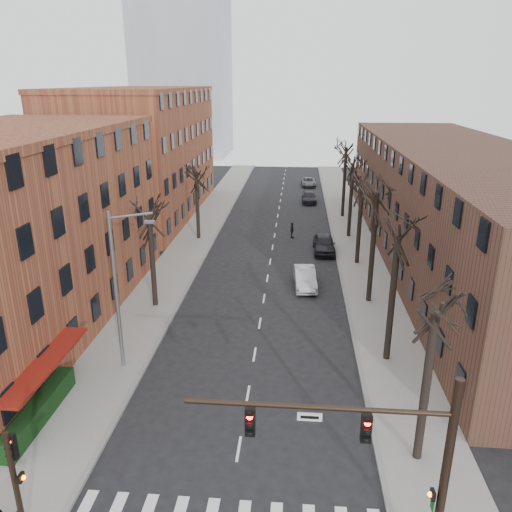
# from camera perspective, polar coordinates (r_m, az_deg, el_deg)

# --- Properties ---
(sidewalk_left) EXTENTS (4.00, 90.00, 0.15)m
(sidewalk_left) POSITION_cam_1_polar(r_m,az_deg,el_deg) (51.92, -6.78, 2.34)
(sidewalk_left) COLOR gray
(sidewalk_left) RESTS_ON ground
(sidewalk_right) EXTENTS (4.00, 90.00, 0.15)m
(sidewalk_right) POSITION_cam_1_polar(r_m,az_deg,el_deg) (51.23, 11.06, 1.87)
(sidewalk_right) COLOR gray
(sidewalk_right) RESTS_ON ground
(building_left_near) EXTENTS (12.00, 26.00, 12.00)m
(building_left_near) POSITION_cam_1_polar(r_m,az_deg,el_deg) (35.15, -26.69, 2.14)
(building_left_near) COLOR brown
(building_left_near) RESTS_ON ground
(building_left_far) EXTENTS (12.00, 28.00, 14.00)m
(building_left_far) POSITION_cam_1_polar(r_m,az_deg,el_deg) (60.98, -12.89, 11.21)
(building_left_far) COLOR brown
(building_left_far) RESTS_ON ground
(building_right) EXTENTS (12.00, 50.00, 10.00)m
(building_right) POSITION_cam_1_polar(r_m,az_deg,el_deg) (46.85, 21.87, 5.44)
(building_right) COLOR #4B2D23
(building_right) RESTS_ON ground
(office_tower) EXTENTS (18.00, 18.00, 60.00)m
(office_tower) POSITION_cam_1_polar(r_m,az_deg,el_deg) (112.26, -8.63, 26.79)
(office_tower) COLOR #B2B7BF
(office_tower) RESTS_ON ground
(awning_left) EXTENTS (1.20, 7.00, 0.15)m
(awning_left) POSITION_cam_1_polar(r_m,az_deg,el_deg) (27.40, -22.20, -15.91)
(awning_left) COLOR maroon
(awning_left) RESTS_ON ground
(hedge) EXTENTS (0.80, 6.00, 1.00)m
(hedge) POSITION_cam_1_polar(r_m,az_deg,el_deg) (26.37, -23.56, -15.90)
(hedge) COLOR black
(hedge) RESTS_ON sidewalk_left
(tree_right_a) EXTENTS (5.20, 5.20, 10.00)m
(tree_right_a) POSITION_cam_1_polar(r_m,az_deg,el_deg) (23.86, 17.85, -21.25)
(tree_right_a) COLOR black
(tree_right_a) RESTS_ON ground
(tree_right_b) EXTENTS (5.20, 5.20, 10.80)m
(tree_right_b) POSITION_cam_1_polar(r_m,az_deg,el_deg) (30.25, 14.63, -11.44)
(tree_right_b) COLOR black
(tree_right_b) RESTS_ON ground
(tree_right_c) EXTENTS (5.20, 5.20, 11.60)m
(tree_right_c) POSITION_cam_1_polar(r_m,az_deg,el_deg) (37.27, 12.70, -5.16)
(tree_right_c) COLOR black
(tree_right_c) RESTS_ON ground
(tree_right_d) EXTENTS (5.20, 5.20, 10.00)m
(tree_right_d) POSITION_cam_1_polar(r_m,az_deg,el_deg) (44.62, 11.42, -0.90)
(tree_right_d) COLOR black
(tree_right_d) RESTS_ON ground
(tree_right_e) EXTENTS (5.20, 5.20, 10.80)m
(tree_right_e) POSITION_cam_1_polar(r_m,az_deg,el_deg) (52.16, 10.51, 2.14)
(tree_right_e) COLOR black
(tree_right_e) RESTS_ON ground
(tree_right_f) EXTENTS (5.20, 5.20, 11.60)m
(tree_right_f) POSITION_cam_1_polar(r_m,az_deg,el_deg) (59.82, 9.83, 4.40)
(tree_right_f) COLOR black
(tree_right_f) RESTS_ON ground
(tree_left_a) EXTENTS (5.20, 5.20, 9.50)m
(tree_left_a) POSITION_cam_1_polar(r_m,az_deg,el_deg) (36.42, -11.38, -5.66)
(tree_left_a) COLOR black
(tree_left_a) RESTS_ON ground
(tree_left_b) EXTENTS (5.20, 5.20, 9.50)m
(tree_left_b) POSITION_cam_1_polar(r_m,az_deg,el_deg) (50.93, -6.55, 1.92)
(tree_left_b) COLOR black
(tree_left_b) RESTS_ON ground
(signal_mast_arm) EXTENTS (8.14, 0.30, 7.20)m
(signal_mast_arm) POSITION_cam_1_polar(r_m,az_deg,el_deg) (16.90, 15.67, -21.14)
(signal_mast_arm) COLOR black
(signal_mast_arm) RESTS_ON ground
(signal_pole_left) EXTENTS (0.47, 0.44, 4.40)m
(signal_pole_left) POSITION_cam_1_polar(r_m,az_deg,el_deg) (20.09, -25.84, -21.67)
(signal_pole_left) COLOR black
(signal_pole_left) RESTS_ON ground
(streetlight) EXTENTS (2.45, 0.22, 9.03)m
(streetlight) POSITION_cam_1_polar(r_m,az_deg,el_deg) (27.33, -15.42, -3.20)
(streetlight) COLOR slate
(streetlight) RESTS_ON ground
(silver_sedan) EXTENTS (1.88, 4.61, 1.49)m
(silver_sedan) POSITION_cam_1_polar(r_m,az_deg,el_deg) (38.91, 5.62, -2.49)
(silver_sedan) COLOR #B4B5BB
(silver_sedan) RESTS_ON ground
(parked_car_near) EXTENTS (2.03, 4.87, 1.65)m
(parked_car_near) POSITION_cam_1_polar(r_m,az_deg,el_deg) (46.99, 7.79, 1.42)
(parked_car_near) COLOR black
(parked_car_near) RESTS_ON ground
(parked_car_mid) EXTENTS (1.94, 4.64, 1.34)m
(parked_car_mid) POSITION_cam_1_polar(r_m,az_deg,el_deg) (66.55, 6.08, 6.69)
(parked_car_mid) COLOR black
(parked_car_mid) RESTS_ON ground
(parked_car_far) EXTENTS (2.31, 4.62, 1.25)m
(parked_car_far) POSITION_cam_1_polar(r_m,az_deg,el_deg) (77.22, 6.02, 8.43)
(parked_car_far) COLOR slate
(parked_car_far) RESTS_ON ground
(pedestrian_crossing) EXTENTS (0.47, 0.98, 1.62)m
(pedestrian_crossing) POSITION_cam_1_polar(r_m,az_deg,el_deg) (50.97, 4.13, 2.96)
(pedestrian_crossing) COLOR black
(pedestrian_crossing) RESTS_ON ground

